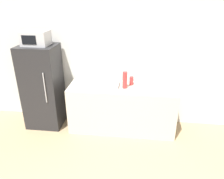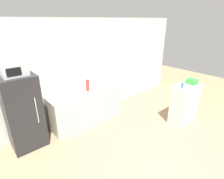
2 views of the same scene
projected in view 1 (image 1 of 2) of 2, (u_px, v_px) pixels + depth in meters
The scene contains 7 objects.
wall_back at pixel (115, 57), 4.07m from camera, with size 8.00×0.06×2.60m, color silver.
refrigerator at pixel (43, 87), 4.09m from camera, with size 0.66×0.59×1.58m.
microwave at pixel (36, 38), 3.72m from camera, with size 0.44×0.33×0.25m.
counter at pixel (122, 108), 4.08m from camera, with size 1.93×0.64×0.87m, color beige.
sink_basin at pixel (110, 84), 3.93m from camera, with size 0.34×0.30×0.06m, color #9EA3A8.
bottle_tall at pixel (125, 80), 3.79m from camera, with size 0.08×0.08×0.30m, color red.
bottle_short at pixel (131, 81), 3.95m from camera, with size 0.07×0.07×0.16m, color red.
Camera 1 is at (0.43, -0.99, 2.43)m, focal length 35.00 mm.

